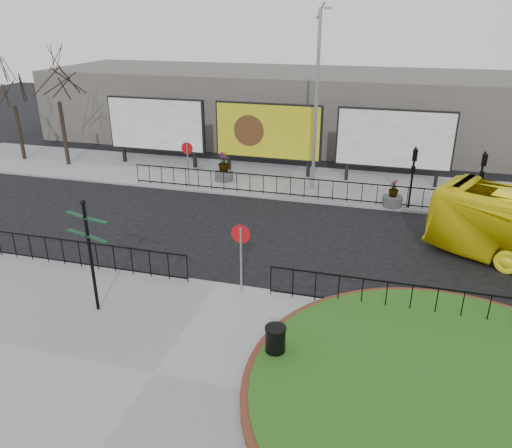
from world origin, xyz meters
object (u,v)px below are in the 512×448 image
(billboard_mid, at_px, (268,132))
(fingerpost_sign, at_px, (89,246))
(litter_bin, at_px, (275,342))
(planter_a, at_px, (224,170))
(planter_c, at_px, (393,197))
(lamp_post, at_px, (317,100))

(billboard_mid, relative_size, fingerpost_sign, 1.66)
(litter_bin, height_order, planter_a, planter_a)
(fingerpost_sign, distance_m, litter_bin, 6.35)
(litter_bin, distance_m, planter_c, 13.20)
(lamp_post, bearing_deg, litter_bin, -84.41)
(billboard_mid, xyz_separation_m, fingerpost_sign, (-1.62, -15.63, -0.23))
(billboard_mid, relative_size, litter_bin, 6.37)
(planter_c, bearing_deg, billboard_mid, 153.69)
(billboard_mid, distance_m, fingerpost_sign, 15.72)
(lamp_post, xyz_separation_m, fingerpost_sign, (-4.62, -13.66, -2.46))
(litter_bin, bearing_deg, planter_a, 114.05)
(litter_bin, relative_size, planter_c, 0.73)
(lamp_post, relative_size, litter_bin, 9.48)
(billboard_mid, height_order, planter_a, billboard_mid)
(billboard_mid, bearing_deg, planter_c, -26.31)
(fingerpost_sign, relative_size, planter_c, 2.78)
(planter_a, bearing_deg, litter_bin, -65.95)
(billboard_mid, xyz_separation_m, planter_c, (7.23, -3.57, -2.03))
(litter_bin, bearing_deg, fingerpost_sign, 172.08)
(litter_bin, distance_m, planter_a, 15.88)
(litter_bin, bearing_deg, billboard_mid, 105.04)
(billboard_mid, bearing_deg, fingerpost_sign, -95.90)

